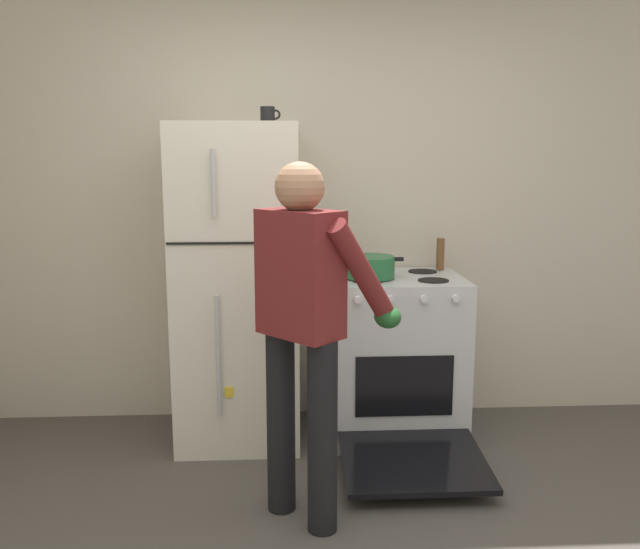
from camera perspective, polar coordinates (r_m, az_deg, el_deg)
The scene contains 7 objects.
kitchen_wall_back at distance 4.11m, azimuth 0.06°, elevation 6.37°, with size 6.00×0.10×2.70m, color beige.
refrigerator at distance 3.79m, azimuth -7.06°, elevation -0.94°, with size 0.68×0.72×1.79m.
stove_range at distance 3.93m, azimuth 6.47°, elevation -7.11°, with size 0.76×1.24×0.94m.
person_cook at distance 2.87m, azimuth -1.23°, elevation -3.33°, with size 0.65×0.68×1.60m.
red_pot at distance 3.75m, azimuth 4.31°, elevation 0.67°, with size 0.38×0.28×0.12m.
coffee_mug at distance 3.77m, azimuth -4.49°, elevation 13.47°, with size 0.11×0.08×0.10m.
pepper_mill at distance 4.07m, azimuth 10.30°, elevation 1.75°, with size 0.05×0.05×0.19m, color brown.
Camera 1 is at (-0.23, -2.14, 1.62)m, focal length 37.26 mm.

